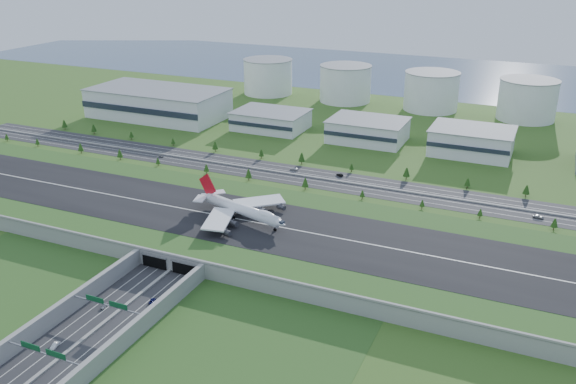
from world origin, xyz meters
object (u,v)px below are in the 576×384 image
at_px(boeing_747, 241,209).
at_px(car_5, 340,175).
at_px(car_6, 538,217).
at_px(car_1, 55,345).
at_px(car_0, 104,306).
at_px(car_2, 152,301).
at_px(car_7, 294,169).
at_px(fuel_tank_a, 268,77).
at_px(car_4, 161,156).

bearing_deg(boeing_747, car_5, 95.45).
bearing_deg(car_6, car_1, 149.35).
bearing_deg(car_0, car_6, 36.60).
bearing_deg(car_1, car_2, 59.21).
relative_size(car_0, car_7, 0.81).
distance_m(boeing_747, car_2, 79.40).
bearing_deg(car_7, car_1, -1.18).
bearing_deg(fuel_tank_a, car_7, -60.19).
xyz_separation_m(car_4, car_7, (100.73, 13.26, 0.11)).
height_order(car_2, car_7, car_7).
bearing_deg(car_4, car_1, -143.21).
bearing_deg(car_2, car_0, 14.95).
relative_size(car_1, car_5, 0.95).
bearing_deg(boeing_747, car_1, -82.27).
xyz_separation_m(car_1, car_4, (-95.17, 207.90, -0.11)).
bearing_deg(car_2, car_1, 49.02).
xyz_separation_m(fuel_tank_a, car_1, (113.16, -428.34, -16.57)).
relative_size(car_5, car_6, 0.86).
height_order(car_2, car_6, car_6).
relative_size(car_2, car_4, 1.21).
height_order(car_0, car_1, car_1).
bearing_deg(car_5, boeing_747, 12.96).
relative_size(car_1, car_4, 1.19).
xyz_separation_m(fuel_tank_a, car_4, (17.99, -220.44, -16.68)).
distance_m(car_2, car_7, 179.67).
height_order(boeing_747, car_7, boeing_747).
height_order(car_5, car_6, car_5).
relative_size(car_0, car_4, 1.10).
height_order(fuel_tank_a, car_2, fuel_tank_a).
bearing_deg(car_1, car_4, 104.26).
bearing_deg(car_5, car_7, -62.33).
bearing_deg(car_2, car_6, -153.10).
bearing_deg(car_6, car_7, 92.20).
distance_m(boeing_747, car_5, 105.90).
height_order(boeing_747, car_5, boeing_747).
relative_size(car_1, car_6, 0.82).
bearing_deg(car_1, car_7, 78.22).
relative_size(car_4, car_7, 0.73).
height_order(fuel_tank_a, car_5, fuel_tank_a).
xyz_separation_m(car_4, car_6, (260.00, -3.60, 0.13)).
height_order(boeing_747, car_0, boeing_747).
relative_size(fuel_tank_a, car_4, 12.09).
distance_m(car_4, car_5, 134.46).
bearing_deg(car_2, car_7, -107.34).
relative_size(fuel_tank_a, car_7, 8.88).
height_order(boeing_747, car_2, boeing_747).
xyz_separation_m(fuel_tank_a, car_7, (118.72, -207.18, -16.56)).
height_order(car_0, car_4, car_0).
relative_size(boeing_747, car_1, 12.61).
distance_m(fuel_tank_a, car_7, 239.36).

